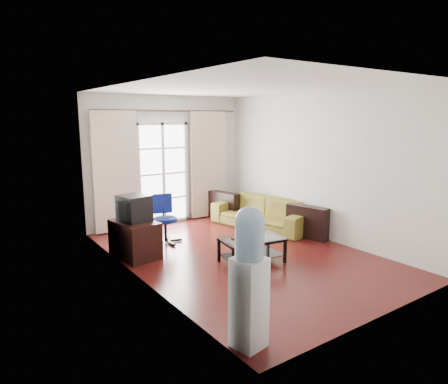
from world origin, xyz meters
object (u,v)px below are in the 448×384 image
object	(u,v)px
sofa	(262,213)
coffee_table	(252,247)
tv_stand	(135,239)
task_chair	(165,228)
crt_tv	(133,208)
water_cooler	(249,275)

from	to	relation	value
sofa	coffee_table	xyz separation A→B (m)	(-1.44, -1.47, -0.06)
sofa	tv_stand	world-z (taller)	sofa
task_chair	crt_tv	bearing A→B (deg)	-138.64
crt_tv	task_chair	size ratio (longest dim) A/B	0.61
crt_tv	task_chair	distance (m)	1.01
crt_tv	sofa	bearing A→B (deg)	-9.48
water_cooler	task_chair	bearing A→B (deg)	65.59
sofa	water_cooler	bearing A→B (deg)	-54.90
coffee_table	crt_tv	world-z (taller)	crt_tv
sofa	coffee_table	world-z (taller)	sofa
sofa	crt_tv	size ratio (longest dim) A/B	4.22
crt_tv	water_cooler	world-z (taller)	water_cooler
tv_stand	water_cooler	distance (m)	3.13
tv_stand	task_chair	world-z (taller)	task_chair
task_chair	water_cooler	xyz separation A→B (m)	(-0.86, -3.52, 0.49)
coffee_table	task_chair	bearing A→B (deg)	110.62
sofa	task_chair	world-z (taller)	task_chair
coffee_table	tv_stand	xyz separation A→B (m)	(-1.40, 1.29, 0.05)
crt_tv	water_cooler	size ratio (longest dim) A/B	0.37
sofa	water_cooler	world-z (taller)	water_cooler
sofa	tv_stand	distance (m)	2.84
sofa	coffee_table	size ratio (longest dim) A/B	2.16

